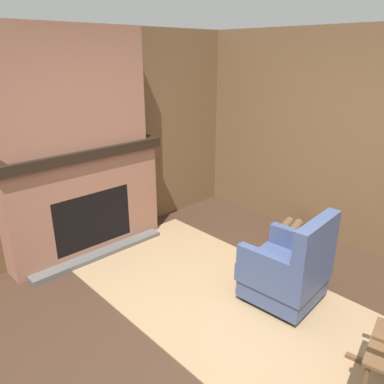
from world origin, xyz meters
TOP-DOWN VIEW (x-y plane):
  - ground_plane at (0.00, 0.00)m, footprint 14.00×14.00m
  - wood_panel_wall_left at (-2.43, 0.00)m, footprint 0.06×5.39m
  - wood_panel_wall_back at (0.02, 2.42)m, footprint 5.39×0.09m
  - fireplace_hearth at (-2.22, 0.00)m, footprint 0.55×1.94m
  - chimney_breast at (-2.23, 0.00)m, footprint 0.30×1.62m
  - area_rug at (-0.37, 0.46)m, footprint 3.57×1.72m
  - armchair at (-0.00, 0.86)m, footprint 0.72×0.72m
  - firewood_stack at (-0.70, 2.00)m, footprint 0.44×0.44m
  - oil_lamp_vase at (-2.26, -0.73)m, footprint 0.11×0.11m
  - storage_case at (-2.26, 0.58)m, footprint 0.16×0.27m

SIDE VIEW (x-z plane):
  - ground_plane at x=0.00m, z-range 0.00..0.00m
  - area_rug at x=-0.37m, z-range 0.00..0.01m
  - firewood_stack at x=-0.70m, z-range -0.01..0.21m
  - armchair at x=0.00m, z-range -0.12..0.81m
  - fireplace_hearth at x=-2.22m, z-range -0.01..1.27m
  - wood_panel_wall_left at x=-2.43m, z-range 0.00..2.56m
  - wood_panel_wall_back at x=0.02m, z-range 0.01..2.57m
  - storage_case at x=-2.26m, z-range 1.27..1.40m
  - oil_lamp_vase at x=-2.26m, z-range 1.23..1.52m
  - chimney_breast at x=-2.23m, z-range 1.27..2.54m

